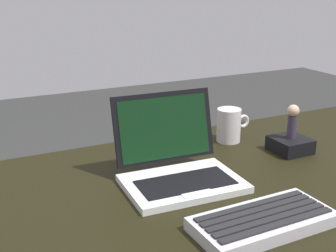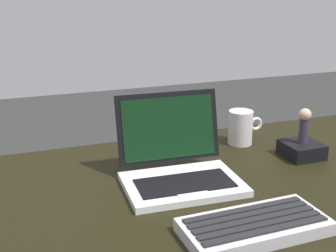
{
  "view_description": "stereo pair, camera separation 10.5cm",
  "coord_description": "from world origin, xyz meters",
  "px_view_note": "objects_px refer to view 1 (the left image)",
  "views": [
    {
      "loc": [
        -0.55,
        -0.85,
        1.2
      ],
      "look_at": [
        -0.11,
        0.04,
        0.88
      ],
      "focal_mm": 47.91,
      "sensor_mm": 36.0,
      "label": 1
    },
    {
      "loc": [
        -0.45,
        -0.9,
        1.2
      ],
      "look_at": [
        -0.11,
        0.04,
        0.88
      ],
      "focal_mm": 47.91,
      "sensor_mm": 36.0,
      "label": 2
    }
  ],
  "objects_px": {
    "figurine_stand": "(290,145)",
    "coffee_mug": "(229,125)",
    "external_keyboard": "(263,221)",
    "laptop_front": "(177,166)",
    "figurine": "(292,119)"
  },
  "relations": [
    {
      "from": "figurine",
      "to": "coffee_mug",
      "type": "distance_m",
      "value": 0.2
    },
    {
      "from": "laptop_front",
      "to": "external_keyboard",
      "type": "xyz_separation_m",
      "value": [
        0.06,
        -0.27,
        -0.03
      ]
    },
    {
      "from": "figurine_stand",
      "to": "coffee_mug",
      "type": "height_order",
      "value": "coffee_mug"
    },
    {
      "from": "external_keyboard",
      "to": "coffee_mug",
      "type": "distance_m",
      "value": 0.52
    },
    {
      "from": "figurine_stand",
      "to": "figurine",
      "type": "relative_size",
      "value": 1.02
    },
    {
      "from": "figurine_stand",
      "to": "coffee_mug",
      "type": "relative_size",
      "value": 0.92
    },
    {
      "from": "laptop_front",
      "to": "coffee_mug",
      "type": "bearing_deg",
      "value": 34.36
    },
    {
      "from": "external_keyboard",
      "to": "figurine_stand",
      "type": "distance_m",
      "value": 0.46
    },
    {
      "from": "external_keyboard",
      "to": "coffee_mug",
      "type": "relative_size",
      "value": 2.65
    },
    {
      "from": "figurine",
      "to": "external_keyboard",
      "type": "bearing_deg",
      "value": -137.34
    },
    {
      "from": "figurine_stand",
      "to": "external_keyboard",
      "type": "bearing_deg",
      "value": -137.34
    },
    {
      "from": "figurine_stand",
      "to": "coffee_mug",
      "type": "xyz_separation_m",
      "value": [
        -0.11,
        0.16,
        0.03
      ]
    },
    {
      "from": "laptop_front",
      "to": "coffee_mug",
      "type": "distance_m",
      "value": 0.34
    },
    {
      "from": "laptop_front",
      "to": "figurine",
      "type": "relative_size",
      "value": 2.89
    },
    {
      "from": "laptop_front",
      "to": "figurine_stand",
      "type": "height_order",
      "value": "laptop_front"
    }
  ]
}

